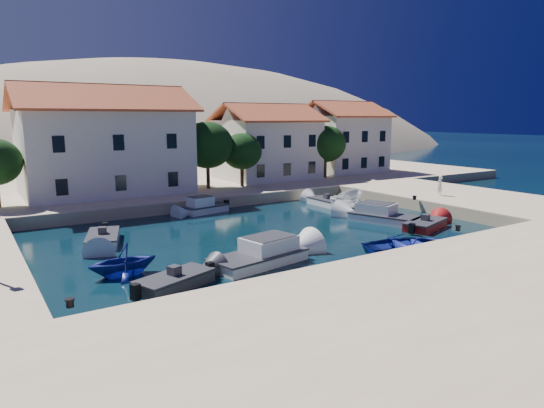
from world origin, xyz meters
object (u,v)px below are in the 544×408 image
at_px(building_right, 343,136).
at_px(rowboat_south, 409,252).
at_px(pedestrian, 440,186).
at_px(boat_east, 346,210).
at_px(building_left, 105,139).
at_px(cabin_cruiser_east, 385,216).
at_px(cabin_cruiser_south, 259,256).
at_px(building_mid, 267,141).

height_order(building_right, rowboat_south, building_right).
xyz_separation_m(building_right, rowboat_south, (-19.38, -28.39, -5.47)).
bearing_deg(pedestrian, boat_east, -23.90).
xyz_separation_m(building_left, cabin_cruiser_east, (15.45, -19.75, -5.46)).
bearing_deg(rowboat_south, cabin_cruiser_east, -20.38).
relative_size(building_left, pedestrian, 8.32).
height_order(cabin_cruiser_east, pedestrian, pedestrian).
height_order(cabin_cruiser_south, cabin_cruiser_east, same).
bearing_deg(pedestrian, cabin_cruiser_east, 10.24).
xyz_separation_m(building_left, boat_east, (16.14, -14.54, -5.94)).
height_order(building_right, cabin_cruiser_east, building_right).
xyz_separation_m(building_left, building_mid, (18.00, 1.00, -0.71)).
relative_size(building_left, building_right, 1.56).
distance_m(rowboat_south, boat_east, 13.07).
distance_m(cabin_cruiser_south, boat_east, 16.97).
xyz_separation_m(building_right, cabin_cruiser_east, (-14.55, -21.75, -5.00)).
distance_m(boat_east, pedestrian, 8.94).
distance_m(building_left, building_right, 30.07).
bearing_deg(cabin_cruiser_south, boat_east, 22.39).
bearing_deg(cabin_cruiser_south, building_left, 84.18).
relative_size(rowboat_south, boat_east, 1.15).
xyz_separation_m(building_mid, building_right, (12.00, 1.00, 0.25)).
relative_size(building_right, cabin_cruiser_south, 1.62).
height_order(rowboat_south, boat_east, boat_east).
relative_size(cabin_cruiser_south, pedestrian, 3.30).
distance_m(building_left, boat_east, 22.52).
bearing_deg(rowboat_south, pedestrian, -41.78).
height_order(building_left, cabin_cruiser_east, building_left).
bearing_deg(pedestrian, building_mid, -74.39).
distance_m(cabin_cruiser_south, pedestrian, 23.29).
relative_size(building_mid, pedestrian, 5.94).
relative_size(building_right, rowboat_south, 1.74).
height_order(building_mid, cabin_cruiser_south, building_mid).
bearing_deg(building_left, boat_east, -42.02).
height_order(cabin_cruiser_south, boat_east, cabin_cruiser_south).
height_order(building_mid, rowboat_south, building_mid).
bearing_deg(building_right, building_mid, -175.24).
xyz_separation_m(building_right, pedestrian, (-5.69, -19.65, -3.59)).
bearing_deg(building_left, cabin_cruiser_east, -51.96).
xyz_separation_m(cabin_cruiser_east, pedestrian, (8.86, 2.10, 1.41)).
bearing_deg(cabin_cruiser_east, rowboat_south, 124.37).
bearing_deg(boat_east, building_mid, -31.22).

